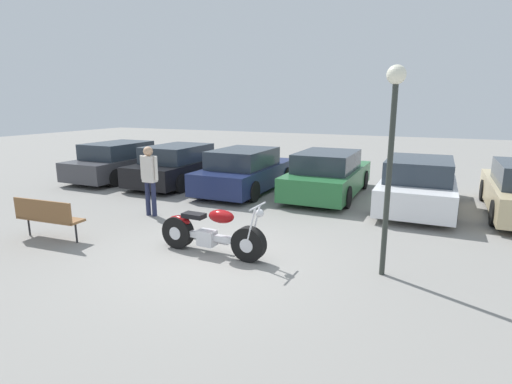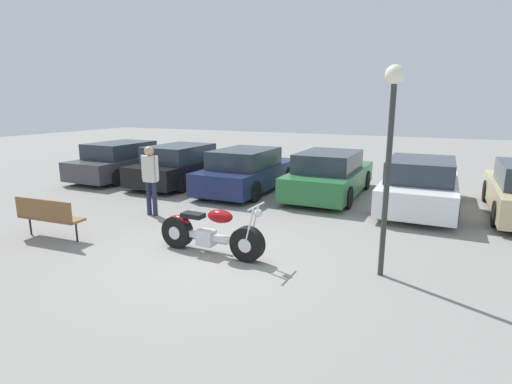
# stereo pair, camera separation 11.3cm
# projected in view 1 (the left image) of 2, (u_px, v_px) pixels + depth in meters

# --- Properties ---
(ground_plane) EXTENTS (60.00, 60.00, 0.00)m
(ground_plane) POSITION_uv_depth(u_px,v_px,m) (213.00, 259.00, 7.41)
(ground_plane) COLOR gray
(motorcycle) EXTENTS (2.23, 0.62, 1.07)m
(motorcycle) POSITION_uv_depth(u_px,v_px,m) (211.00, 233.00, 7.57)
(motorcycle) COLOR black
(motorcycle) RESTS_ON ground_plane
(parked_car_dark_grey) EXTENTS (1.92, 4.43, 1.38)m
(parked_car_dark_grey) POSITION_uv_depth(u_px,v_px,m) (122.00, 161.00, 15.11)
(parked_car_dark_grey) COLOR #3D3D42
(parked_car_dark_grey) RESTS_ON ground_plane
(parked_car_black) EXTENTS (1.92, 4.43, 1.38)m
(parked_car_black) POSITION_uv_depth(u_px,v_px,m) (181.00, 165.00, 14.16)
(parked_car_black) COLOR black
(parked_car_black) RESTS_ON ground_plane
(parked_car_navy) EXTENTS (1.92, 4.43, 1.38)m
(parked_car_navy) POSITION_uv_depth(u_px,v_px,m) (246.00, 171.00, 13.00)
(parked_car_navy) COLOR #19234C
(parked_car_navy) RESTS_ON ground_plane
(parked_car_green) EXTENTS (1.92, 4.43, 1.38)m
(parked_car_green) POSITION_uv_depth(u_px,v_px,m) (328.00, 175.00, 12.32)
(parked_car_green) COLOR #286B38
(parked_car_green) RESTS_ON ground_plane
(parked_car_white) EXTENTS (1.92, 4.43, 1.38)m
(parked_car_white) POSITION_uv_depth(u_px,v_px,m) (418.00, 184.00, 10.88)
(parked_car_white) COLOR white
(parked_car_white) RESTS_ON ground_plane
(park_bench) EXTENTS (1.54, 0.49, 0.89)m
(park_bench) POSITION_uv_depth(u_px,v_px,m) (47.00, 215.00, 8.29)
(park_bench) COLOR brown
(park_bench) RESTS_ON ground_plane
(lamp_post) EXTENTS (0.30, 0.30, 3.39)m
(lamp_post) POSITION_uv_depth(u_px,v_px,m) (392.00, 130.00, 6.21)
(lamp_post) COLOR #2D332D
(lamp_post) RESTS_ON ground_plane
(person_standing) EXTENTS (0.52, 0.24, 1.77)m
(person_standing) POSITION_uv_depth(u_px,v_px,m) (149.00, 175.00, 10.00)
(person_standing) COLOR #232847
(person_standing) RESTS_ON ground_plane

